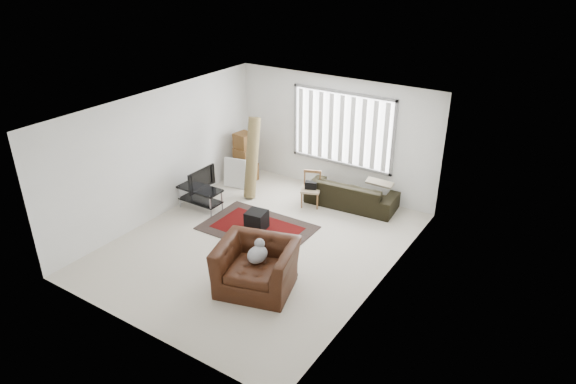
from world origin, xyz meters
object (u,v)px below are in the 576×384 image
object	(u,v)px
sofa	(352,190)
armchair	(256,263)
moving_boxes	(245,159)
side_chair	(311,187)
tv_stand	(200,194)

from	to	relation	value
sofa	armchair	xyz separation A→B (m)	(0.03, -3.61, 0.09)
moving_boxes	armchair	distance (m)	4.46
side_chair	sofa	bearing A→B (deg)	9.54
side_chair	armchair	xyz separation A→B (m)	(0.80, -3.14, 0.05)
sofa	moving_boxes	bearing A→B (deg)	-1.27
armchair	side_chair	bearing A→B (deg)	88.01
sofa	side_chair	world-z (taller)	same
tv_stand	sofa	bearing A→B (deg)	35.62
tv_stand	side_chair	distance (m)	2.44
side_chair	armchair	distance (m)	3.25
tv_stand	moving_boxes	distance (m)	1.78
moving_boxes	side_chair	distance (m)	2.07
armchair	tv_stand	bearing A→B (deg)	132.49
moving_boxes	side_chair	xyz separation A→B (m)	(2.05, -0.29, -0.13)
side_chair	tv_stand	bearing A→B (deg)	-164.24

